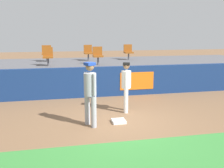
% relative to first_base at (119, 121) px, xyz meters
% --- Properties ---
extents(ground_plane, '(60.00, 60.00, 0.00)m').
position_rel_first_base_xyz_m(ground_plane, '(-0.02, -0.11, -0.04)').
color(ground_plane, brown).
extents(first_base, '(0.40, 0.40, 0.08)m').
position_rel_first_base_xyz_m(first_base, '(0.00, 0.00, 0.00)').
color(first_base, white).
rests_on(first_base, ground_plane).
extents(player_fielder_home, '(0.43, 0.51, 1.71)m').
position_rel_first_base_xyz_m(player_fielder_home, '(0.50, 1.02, 0.95)').
color(player_fielder_home, white).
rests_on(player_fielder_home, ground_plane).
extents(player_runner_visitor, '(0.48, 0.48, 1.88)m').
position_rel_first_base_xyz_m(player_runner_visitor, '(-0.87, -0.09, 1.05)').
color(player_runner_visitor, '#9EA3AD').
rests_on(player_runner_visitor, ground_plane).
extents(field_wall, '(18.00, 0.26, 1.27)m').
position_rel_first_base_xyz_m(field_wall, '(-0.02, 3.31, 0.60)').
color(field_wall, navy).
rests_on(field_wall, ground_plane).
extents(bleacher_platform, '(18.00, 4.80, 1.20)m').
position_rel_first_base_xyz_m(bleacher_platform, '(-0.02, 5.88, 0.56)').
color(bleacher_platform, '#59595E').
rests_on(bleacher_platform, ground_plane).
extents(seat_front_left, '(0.45, 0.44, 0.84)m').
position_rel_first_base_xyz_m(seat_front_left, '(-2.19, 4.75, 1.63)').
color(seat_front_left, '#4C4C51').
rests_on(seat_front_left, bleacher_platform).
extents(seat_back_left, '(0.48, 0.44, 0.84)m').
position_rel_first_base_xyz_m(seat_back_left, '(-2.32, 6.55, 1.63)').
color(seat_back_left, '#4C4C51').
rests_on(seat_back_left, bleacher_platform).
extents(seat_front_center, '(0.46, 0.44, 0.84)m').
position_rel_first_base_xyz_m(seat_front_center, '(0.10, 4.75, 1.63)').
color(seat_front_center, '#4C4C51').
rests_on(seat_front_center, bleacher_platform).
extents(seat_back_right, '(0.47, 0.44, 0.84)m').
position_rel_first_base_xyz_m(seat_back_right, '(2.09, 6.55, 1.63)').
color(seat_back_right, '#4C4C51').
rests_on(seat_back_right, bleacher_platform).
extents(seat_back_center, '(0.44, 0.44, 0.84)m').
position_rel_first_base_xyz_m(seat_back_center, '(-0.15, 6.55, 1.63)').
color(seat_back_center, '#4C4C51').
rests_on(seat_back_center, bleacher_platform).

